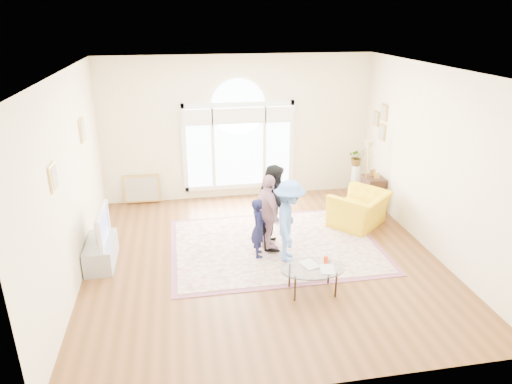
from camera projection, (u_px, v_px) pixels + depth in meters
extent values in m
plane|color=#563617|center=(263.00, 258.00, 7.99)|extent=(6.00, 6.00, 0.00)
plane|color=#F5E7BD|center=(238.00, 129.00, 10.15)|extent=(6.00, 0.00, 6.00)
plane|color=#F5E7BD|center=(319.00, 265.00, 4.66)|extent=(6.00, 0.00, 6.00)
plane|color=#F5E7BD|center=(70.00, 183.00, 6.92)|extent=(0.00, 6.00, 6.00)
plane|color=#F5E7BD|center=(434.00, 162.00, 7.89)|extent=(0.00, 6.00, 6.00)
plane|color=white|center=(264.00, 70.00, 6.82)|extent=(6.00, 6.00, 0.00)
cube|color=white|center=(239.00, 186.00, 10.61)|extent=(2.50, 0.08, 0.10)
cube|color=white|center=(238.00, 104.00, 9.92)|extent=(2.50, 0.08, 0.10)
cube|color=white|center=(184.00, 149.00, 10.07)|extent=(0.10, 0.08, 2.00)
cube|color=white|center=(291.00, 144.00, 10.46)|extent=(0.10, 0.08, 2.00)
cube|color=#C6E2FF|center=(199.00, 148.00, 10.12)|extent=(0.55, 0.02, 1.80)
cube|color=#C6E2FF|center=(278.00, 145.00, 10.41)|extent=(0.55, 0.02, 1.80)
cube|color=#C6E2FF|center=(239.00, 146.00, 10.26)|extent=(1.10, 0.02, 1.80)
cylinder|color=#C6E2FF|center=(238.00, 107.00, 9.93)|extent=(1.20, 0.02, 1.20)
cube|color=white|center=(213.00, 148.00, 10.16)|extent=(0.07, 0.04, 1.80)
cube|color=white|center=(264.00, 145.00, 10.35)|extent=(0.07, 0.04, 1.80)
cube|color=white|center=(198.00, 117.00, 9.78)|extent=(0.65, 0.12, 0.35)
cube|color=white|center=(239.00, 115.00, 9.93)|extent=(1.20, 0.12, 0.35)
cube|color=white|center=(279.00, 114.00, 10.07)|extent=(0.65, 0.12, 0.35)
cube|color=tan|center=(82.00, 130.00, 7.93)|extent=(0.03, 0.34, 0.40)
cube|color=#ADA38E|center=(83.00, 130.00, 7.94)|extent=(0.01, 0.28, 0.34)
cube|color=tan|center=(53.00, 177.00, 5.95)|extent=(0.03, 0.30, 0.36)
cube|color=#ADA38E|center=(55.00, 177.00, 5.96)|extent=(0.01, 0.24, 0.30)
cube|color=tan|center=(384.00, 112.00, 9.60)|extent=(0.03, 0.28, 0.34)
cube|color=#ADA38E|center=(384.00, 112.00, 9.59)|extent=(0.01, 0.22, 0.28)
cube|color=tan|center=(382.00, 132.00, 9.75)|extent=(0.03, 0.28, 0.34)
cube|color=#ADA38E|center=(381.00, 132.00, 9.75)|extent=(0.01, 0.22, 0.28)
cube|color=tan|center=(376.00, 119.00, 9.99)|extent=(0.03, 0.26, 0.32)
cube|color=#ADA38E|center=(376.00, 119.00, 9.99)|extent=(0.01, 0.20, 0.26)
cube|color=beige|center=(275.00, 245.00, 8.40)|extent=(3.60, 2.60, 0.02)
cube|color=#814859|center=(275.00, 245.00, 8.41)|extent=(3.80, 2.80, 0.01)
cube|color=#9C9FA5|center=(101.00, 252.00, 7.75)|extent=(0.45, 1.00, 0.42)
imported|color=black|center=(97.00, 226.00, 7.57)|extent=(0.13, 0.98, 0.57)
cube|color=#6786E4|center=(103.00, 226.00, 7.58)|extent=(0.02, 0.81, 0.46)
ellipsoid|color=silver|center=(313.00, 269.00, 6.87)|extent=(1.00, 0.65, 0.02)
cylinder|color=black|center=(329.00, 273.00, 7.16)|extent=(0.03, 0.03, 0.40)
cylinder|color=black|center=(289.00, 276.00, 7.07)|extent=(0.03, 0.03, 0.40)
cylinder|color=black|center=(336.00, 285.00, 6.83)|extent=(0.03, 0.03, 0.40)
cylinder|color=black|center=(295.00, 289.00, 6.74)|extent=(0.03, 0.03, 0.40)
imported|color=#B2A58C|center=(304.00, 266.00, 6.88)|extent=(0.30, 0.34, 0.03)
imported|color=#B2A58C|center=(320.00, 269.00, 6.81)|extent=(0.26, 0.33, 0.02)
cylinder|color=red|center=(326.00, 260.00, 6.96)|extent=(0.07, 0.07, 0.12)
imported|color=gold|center=(359.00, 209.00, 9.09)|extent=(1.43, 1.42, 0.70)
cube|color=black|center=(373.00, 192.00, 9.96)|extent=(0.40, 0.50, 0.70)
cylinder|color=black|center=(363.00, 207.00, 10.08)|extent=(0.20, 0.20, 0.02)
cylinder|color=#A8863A|center=(366.00, 178.00, 9.83)|extent=(0.02, 0.02, 1.35)
cone|color=#CCB284|center=(369.00, 146.00, 9.57)|extent=(0.25, 0.25, 0.22)
cylinder|color=white|center=(355.00, 180.00, 10.70)|extent=(0.20, 0.20, 0.70)
imported|color=#33722D|center=(357.00, 157.00, 10.49)|extent=(0.46, 0.43, 0.42)
cube|color=tan|center=(143.00, 203.00, 10.29)|extent=(0.80, 0.14, 0.62)
imported|color=#121437|center=(258.00, 228.00, 7.86)|extent=(0.28, 0.40, 1.06)
imported|color=black|center=(275.00, 206.00, 8.13)|extent=(0.69, 0.82, 1.54)
imported|color=#D499A4|center=(268.00, 213.00, 7.99)|extent=(0.50, 0.88, 1.42)
imported|color=#588ADC|center=(289.00, 221.00, 7.67)|extent=(0.76, 1.04, 1.44)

